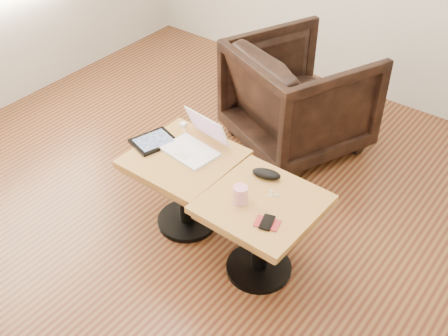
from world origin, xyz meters
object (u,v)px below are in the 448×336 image
Objects in this scene: side_table_right at (261,220)px; armchair at (299,97)px; striped_cup at (240,195)px; side_table_left at (185,174)px; laptop at (196,143)px.

armchair reaches higher than side_table_right.
striped_cup reaches higher than side_table_right.
armchair is (0.08, 1.14, 0.00)m from side_table_left.
armchair is (0.07, 1.04, -0.17)m from laptop.
striped_cup is (0.47, -0.21, 0.01)m from laptop.
side_table_left is 0.19m from laptop.
laptop is at bearing 82.14° from side_table_left.
side_table_right is at bearing -7.06° from laptop.
armchair is (-0.49, 1.19, 0.00)m from side_table_right.
side_table_left is 1.14m from armchair.
laptop is 0.51m from striped_cup.
side_table_right is 0.21m from striped_cup.
laptop is at bearing 155.47° from striped_cup.
striped_cup is at bearing -17.43° from laptop.
side_table_left is at bearing 108.99° from armchair.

